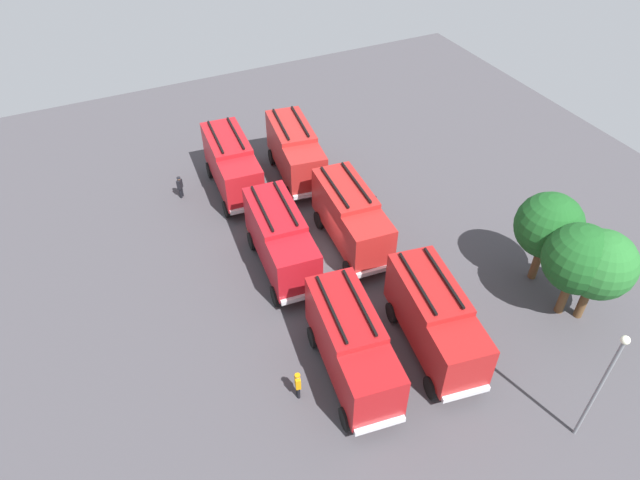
{
  "coord_description": "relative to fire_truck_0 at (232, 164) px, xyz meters",
  "views": [
    {
      "loc": [
        22.69,
        -10.8,
        23.17
      ],
      "look_at": [
        0.0,
        0.0,
        1.4
      ],
      "focal_mm": 31.71,
      "sensor_mm": 36.0,
      "label": 1
    }
  ],
  "objects": [
    {
      "name": "tree_1",
      "position": [
        18.34,
        12.3,
        1.7
      ],
      "size": [
        3.69,
        3.69,
        5.73
      ],
      "color": "brown",
      "rests_on": "ground"
    },
    {
      "name": "ground_plane",
      "position": [
        8.86,
        2.36,
        -2.15
      ],
      "size": [
        54.16,
        54.16,
        0.0
      ],
      "primitive_type": "plane",
      "color": "#423F44"
    },
    {
      "name": "firefighter_2",
      "position": [
        6.97,
        7.1,
        -1.14
      ],
      "size": [
        0.34,
        0.47,
        1.79
      ],
      "rotation": [
        0.0,
        0.0,
        3.39
      ],
      "color": "black",
      "rests_on": "ground"
    },
    {
      "name": "fire_truck_2",
      "position": [
        17.06,
        0.11,
        0.0
      ],
      "size": [
        7.46,
        3.52,
        3.88
      ],
      "rotation": [
        0.0,
        0.0,
        -0.13
      ],
      "color": "#A11518",
      "rests_on": "ground"
    },
    {
      "name": "fire_truck_3",
      "position": [
        0.35,
        4.5,
        0.0
      ],
      "size": [
        7.47,
        3.55,
        3.88
      ],
      "rotation": [
        0.0,
        0.0,
        -0.14
      ],
      "color": "#A22320",
      "rests_on": "ground"
    },
    {
      "name": "traffic_cone_1",
      "position": [
        4.5,
        -0.48,
        -1.79
      ],
      "size": [
        0.51,
        0.51,
        0.73
      ],
      "primitive_type": "cone",
      "color": "#F2600C",
      "rests_on": "ground"
    },
    {
      "name": "tree_2",
      "position": [
        19.05,
        12.98,
        1.64
      ],
      "size": [
        3.63,
        3.63,
        5.63
      ],
      "color": "brown",
      "rests_on": "ground"
    },
    {
      "name": "fire_truck_0",
      "position": [
        0.0,
        0.0,
        0.0
      ],
      "size": [
        7.36,
        3.18,
        3.88
      ],
      "rotation": [
        0.0,
        0.0,
        -0.07
      ],
      "color": "#AA171E",
      "rests_on": "ground"
    },
    {
      "name": "tree_0",
      "position": [
        15.64,
        12.8,
        1.68
      ],
      "size": [
        3.68,
        3.68,
        5.7
      ],
      "color": "brown",
      "rests_on": "ground"
    },
    {
      "name": "firefighter_0",
      "position": [
        -0.79,
        -3.56,
        -1.26
      ],
      "size": [
        0.48,
        0.45,
        1.6
      ],
      "rotation": [
        0.0,
        0.0,
        4.01
      ],
      "color": "black",
      "rests_on": "ground"
    },
    {
      "name": "lamppost",
      "position": [
        24.27,
        7.7,
        1.76
      ],
      "size": [
        0.36,
        0.36,
        6.69
      ],
      "color": "slate",
      "rests_on": "ground"
    },
    {
      "name": "traffic_cone_0",
      "position": [
        7.11,
        7.56,
        -1.83
      ],
      "size": [
        0.45,
        0.45,
        0.64
      ],
      "primitive_type": "cone",
      "color": "#F2600C",
      "rests_on": "ground"
    },
    {
      "name": "fire_truck_1",
      "position": [
        8.6,
        -0.0,
        0.0
      ],
      "size": [
        7.38,
        3.26,
        3.88
      ],
      "rotation": [
        0.0,
        0.0,
        -0.09
      ],
      "color": "#A8141D",
      "rests_on": "ground"
    },
    {
      "name": "firefighter_1",
      "position": [
        3.38,
        6.5,
        -1.11
      ],
      "size": [
        0.33,
        0.46,
        1.84
      ],
      "rotation": [
        0.0,
        0.0,
        6.05
      ],
      "color": "black",
      "rests_on": "ground"
    },
    {
      "name": "fire_truck_5",
      "position": [
        17.37,
        4.57,
        0.0
      ],
      "size": [
        7.49,
        3.66,
        3.88
      ],
      "rotation": [
        0.0,
        0.0,
        -0.16
      ],
      "color": "#A11919",
      "rests_on": "ground"
    },
    {
      "name": "fire_truck_4",
      "position": [
        8.51,
        4.58,
        0.0
      ],
      "size": [
        7.38,
        3.25,
        3.88
      ],
      "rotation": [
        0.0,
        0.0,
        -0.08
      ],
      "color": "#AA201E",
      "rests_on": "ground"
    },
    {
      "name": "firefighter_3",
      "position": [
        17.16,
        -2.73,
        -1.25
      ],
      "size": [
        0.46,
        0.33,
        1.62
      ],
      "rotation": [
        0.0,
        0.0,
        1.34
      ],
      "color": "black",
      "rests_on": "ground"
    }
  ]
}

